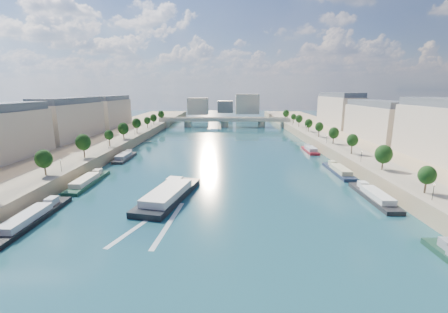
{
  "coord_description": "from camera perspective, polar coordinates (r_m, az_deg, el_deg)",
  "views": [
    {
      "loc": [
        2.16,
        -24.78,
        31.52
      ],
      "look_at": [
        0.94,
        94.15,
        5.0
      ],
      "focal_mm": 24.0,
      "sensor_mm": 36.0,
      "label": 1
    }
  ],
  "objects": [
    {
      "name": "moored_barges_left",
      "position": [
        87.51,
        -33.04,
        -10.09
      ],
      "size": [
        5.0,
        154.16,
        3.6
      ],
      "color": "#1C283E",
      "rests_on": "ground"
    },
    {
      "name": "tour_barge",
      "position": [
        90.47,
        -10.47,
        -7.17
      ],
      "size": [
        15.84,
        33.28,
        4.35
      ],
      "rotation": [
        0.0,
        0.0,
        -0.22
      ],
      "color": "black",
      "rests_on": "ground"
    },
    {
      "name": "pave_left",
      "position": [
        140.61,
        -24.31,
        0.59
      ],
      "size": [
        14.0,
        520.0,
        0.1
      ],
      "primitive_type": "cube",
      "color": "gray",
      "rests_on": "quay_left"
    },
    {
      "name": "pave_right",
      "position": [
        138.85,
        23.84,
        0.49
      ],
      "size": [
        14.0,
        520.0,
        0.1
      ],
      "primitive_type": "cube",
      "color": "gray",
      "rests_on": "quay_right"
    },
    {
      "name": "lamps_right",
      "position": [
        141.21,
        21.47,
        2.01
      ],
      "size": [
        0.36,
        200.36,
        4.28
      ],
      "color": "black",
      "rests_on": "ground"
    },
    {
      "name": "buildings_left",
      "position": [
        162.89,
        -31.92,
        5.37
      ],
      "size": [
        16.0,
        226.0,
        23.2
      ],
      "color": "#BAA68F",
      "rests_on": "ground"
    },
    {
      "name": "lamps_left",
      "position": [
        129.33,
        -24.43,
        0.86
      ],
      "size": [
        0.36,
        200.36,
        4.28
      ],
      "color": "black",
      "rests_on": "ground"
    },
    {
      "name": "wake",
      "position": [
        76.02,
        -12.81,
        -12.24
      ],
      "size": [
        13.11,
        26.0,
        0.04
      ],
      "color": "silver",
      "rests_on": "ground"
    },
    {
      "name": "skyline",
      "position": [
        344.72,
        0.77,
        9.76
      ],
      "size": [
        79.0,
        42.0,
        22.0
      ],
      "color": "#BAA68F",
      "rests_on": "ground"
    },
    {
      "name": "quay_right",
      "position": [
        145.91,
        29.17,
        -0.52
      ],
      "size": [
        44.0,
        520.0,
        5.0
      ],
      "primitive_type": "cube",
      "color": "#9E8460",
      "rests_on": "ground"
    },
    {
      "name": "moored_barges_right",
      "position": [
        95.27,
        27.88,
        -7.74
      ],
      "size": [
        5.0,
        163.91,
        3.6
      ],
      "color": "black",
      "rests_on": "ground"
    },
    {
      "name": "bridge",
      "position": [
        261.28,
        0.11,
        6.76
      ],
      "size": [
        112.0,
        12.0,
        8.15
      ],
      "color": "#C1B79E",
      "rests_on": "ground"
    },
    {
      "name": "trees_right",
      "position": [
        146.29,
        21.79,
        3.4
      ],
      "size": [
        4.8,
        268.8,
        8.26
      ],
      "color": "#382B1E",
      "rests_on": "ground"
    },
    {
      "name": "trees_left",
      "position": [
        140.65,
        -23.43,
        2.93
      ],
      "size": [
        4.8,
        268.8,
        8.26
      ],
      "color": "#382B1E",
      "rests_on": "ground"
    },
    {
      "name": "ground",
      "position": [
        128.72,
        -0.39,
        -1.6
      ],
      "size": [
        700.0,
        700.0,
        0.0
      ],
      "primitive_type": "plane",
      "color": "#0D353C",
      "rests_on": "ground"
    },
    {
      "name": "quay_left",
      "position": [
        148.02,
        -29.5,
        -0.39
      ],
      "size": [
        44.0,
        520.0,
        5.0
      ],
      "primitive_type": "cube",
      "color": "#9E8460",
      "rests_on": "ground"
    },
    {
      "name": "buildings_right",
      "position": [
        160.62,
        31.78,
        5.31
      ],
      "size": [
        16.0,
        226.0,
        23.2
      ],
      "color": "#BAA68F",
      "rests_on": "ground"
    }
  ]
}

